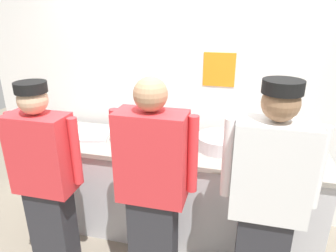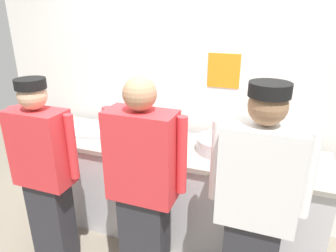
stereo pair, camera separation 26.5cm
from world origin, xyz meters
name	(u,v)px [view 1 (the left image)]	position (x,y,z in m)	size (l,w,h in m)	color
wall_back	(183,77)	(0.00, 0.84, 1.43)	(4.19, 0.11, 2.85)	white
prep_counter	(171,189)	(0.00, 0.36, 0.46)	(2.67, 0.69, 0.91)	silver
chef_near_left	(46,179)	(-0.81, -0.34, 0.85)	(0.58, 0.24, 1.60)	#2D2D33
chef_center	(153,188)	(0.03, -0.31, 0.88)	(0.61, 0.24, 1.67)	#2D2D33
chef_far_right	(267,201)	(0.79, -0.30, 0.90)	(0.61, 0.24, 1.69)	#2D2D33
plate_stack_front	(123,136)	(-0.45, 0.35, 0.96)	(0.24, 0.24, 0.10)	white
mixing_bowl_steel	(220,142)	(0.42, 0.40, 0.97)	(0.40, 0.40, 0.12)	#B7BABF
sheet_tray	(85,134)	(-0.86, 0.37, 0.92)	(0.47, 0.34, 0.02)	#B7BABF
squeeze_bottle_primary	(262,138)	(0.78, 0.52, 1.00)	(0.06, 0.06, 0.18)	red
squeeze_bottle_secondary	(293,148)	(1.01, 0.36, 1.00)	(0.06, 0.06, 0.20)	#E5E066
ramekin_red_sauce	(122,130)	(-0.54, 0.55, 0.93)	(0.10, 0.10, 0.04)	white
ramekin_green_sauce	(262,155)	(0.78, 0.30, 0.94)	(0.08, 0.08, 0.04)	white
deli_cup	(155,132)	(-0.20, 0.51, 0.96)	(0.09, 0.09, 0.09)	white
chefs_knife	(164,147)	(-0.05, 0.29, 0.92)	(0.28, 0.03, 0.02)	#B7BABF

